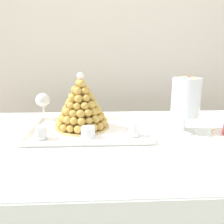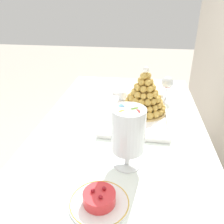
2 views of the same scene
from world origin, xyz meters
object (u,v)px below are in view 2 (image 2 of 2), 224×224
serving_tray (136,114)px  wine_glass (167,83)px  croquembouche (144,95)px  dessert_cup_mid_left (119,109)px  dessert_cup_centre (118,126)px  fruit_tart_plate (99,200)px  macaron_goblet (128,131)px  dessert_cup_left (123,96)px

serving_tray → wine_glass: bearing=144.0°
wine_glass → croquembouche: bearing=-33.3°
wine_glass → dessert_cup_mid_left: bearing=-47.6°
dessert_cup_mid_left → wine_glass: bearing=132.4°
croquembouche → dessert_cup_mid_left: (0.04, -0.14, -0.08)m
dessert_cup_centre → fruit_tart_plate: bearing=-1.6°
serving_tray → macaron_goblet: bearing=-1.9°
macaron_goblet → fruit_tart_plate: (0.21, -0.08, -0.15)m
dessert_cup_centre → macaron_goblet: (0.25, 0.06, 0.13)m
serving_tray → wine_glass: size_ratio=3.53×
wine_glass → serving_tray: bearing=-36.0°
dessert_cup_mid_left → macaron_goblet: size_ratio=0.23×
croquembouche → macaron_goblet: (0.49, -0.06, 0.05)m
dessert_cup_left → macaron_goblet: bearing=7.1°
fruit_tart_plate → wine_glass: bearing=163.1°
macaron_goblet → croquembouche: bearing=173.2°
dessert_cup_left → dessert_cup_mid_left: (0.20, 0.00, -0.00)m
serving_tray → fruit_tart_plate: fruit_tart_plate is taller
dessert_cup_mid_left → dessert_cup_centre: 0.20m
macaron_goblet → dessert_cup_mid_left: bearing=-169.9°
wine_glass → dessert_cup_centre: bearing=-30.1°
serving_tray → croquembouche: bearing=131.5°
dessert_cup_mid_left → macaron_goblet: macaron_goblet is taller
croquembouche → dessert_cup_centre: (0.24, -0.12, -0.08)m
dessert_cup_left → macaron_goblet: macaron_goblet is taller
dessert_cup_mid_left → dessert_cup_centre: (0.20, 0.02, 0.00)m
wine_glass → fruit_tart_plate: bearing=-16.9°
dessert_cup_mid_left → wine_glass: (-0.26, 0.28, 0.08)m
macaron_goblet → wine_glass: (-0.71, 0.20, -0.05)m
dessert_cup_mid_left → fruit_tart_plate: size_ratio=0.30×
serving_tray → macaron_goblet: macaron_goblet is taller
fruit_tart_plate → dessert_cup_left: bearing=-179.7°
fruit_tart_plate → macaron_goblet: bearing=160.0°
serving_tray → dessert_cup_centre: dessert_cup_centre is taller
dessert_cup_centre → dessert_cup_left: bearing=-177.6°
serving_tray → fruit_tart_plate: 0.67m
fruit_tart_plate → wine_glass: size_ratio=1.32×
croquembouche → wine_glass: (-0.22, 0.15, -0.00)m
dessert_cup_mid_left → fruit_tart_plate: fruit_tart_plate is taller
serving_tray → macaron_goblet: size_ratio=2.04×
serving_tray → fruit_tart_plate: (0.66, -0.09, 0.01)m
macaron_goblet → wine_glass: macaron_goblet is taller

